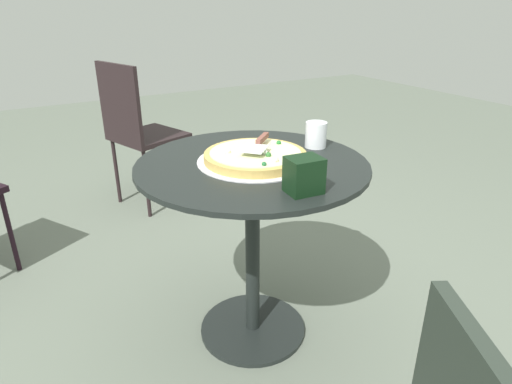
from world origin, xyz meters
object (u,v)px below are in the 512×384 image
drinking_cup (316,135)px  pizza_server (258,143)px  patio_table (252,211)px  napkin_dispenser (303,175)px  patio_chair_near (137,126)px  pizza_on_tray (256,157)px

drinking_cup → pizza_server: bearing=-88.3°
patio_table → napkin_dispenser: size_ratio=7.63×
drinking_cup → napkin_dispenser: 0.45m
pizza_server → patio_chair_near: bearing=-178.1°
drinking_cup → pizza_on_tray: bearing=-83.2°
pizza_on_tray → drinking_cup: 0.29m
patio_chair_near → pizza_server: bearing=1.9°
pizza_server → napkin_dispenser: size_ratio=1.74×
drinking_cup → patio_chair_near: size_ratio=0.10×
napkin_dispenser → drinking_cup: bearing=53.1°
pizza_on_tray → napkin_dispenser: size_ratio=3.81×
patio_table → napkin_dispenser: bearing=-0.3°
pizza_on_tray → patio_chair_near: bearing=-179.1°
patio_table → patio_chair_near: patio_chair_near is taller
pizza_server → patio_chair_near: (-1.41, -0.05, -0.26)m
patio_chair_near → drinking_cup: bearing=12.5°
pizza_on_tray → patio_chair_near: patio_chair_near is taller
pizza_server → drinking_cup: drinking_cup is taller
patio_table → patio_chair_near: size_ratio=0.89×
pizza_on_tray → patio_table: bearing=-112.1°
napkin_dispenser → patio_chair_near: bearing=95.4°
patio_table → patio_chair_near: 1.43m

